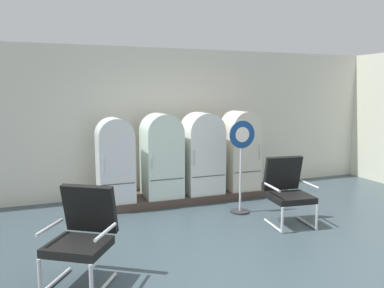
% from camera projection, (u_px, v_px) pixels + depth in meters
% --- Properties ---
extents(ground, '(12.00, 10.00, 0.05)m').
position_uv_depth(ground, '(264.00, 271.00, 4.38)').
color(ground, '#37464E').
extents(back_wall, '(11.76, 0.12, 2.85)m').
position_uv_depth(back_wall, '(169.00, 121.00, 7.57)').
color(back_wall, silver).
rests_on(back_wall, ground).
extents(display_plinth, '(3.72, 0.95, 0.13)m').
position_uv_depth(display_plinth, '(180.00, 196.00, 7.17)').
color(display_plinth, '#47382F').
rests_on(display_plinth, ground).
extents(refrigerator_0, '(0.60, 0.63, 1.44)m').
position_uv_depth(refrigerator_0, '(115.00, 157.00, 6.51)').
color(refrigerator_0, white).
rests_on(refrigerator_0, display_plinth).
extents(refrigerator_1, '(0.65, 0.72, 1.50)m').
position_uv_depth(refrigerator_1, '(161.00, 153.00, 6.84)').
color(refrigerator_1, silver).
rests_on(refrigerator_1, display_plinth).
extents(refrigerator_2, '(0.69, 0.66, 1.50)m').
position_uv_depth(refrigerator_2, '(202.00, 151.00, 7.09)').
color(refrigerator_2, white).
rests_on(refrigerator_2, display_plinth).
extents(refrigerator_3, '(0.60, 0.64, 1.51)m').
position_uv_depth(refrigerator_3, '(241.00, 148.00, 7.35)').
color(refrigerator_3, silver).
rests_on(refrigerator_3, display_plinth).
extents(armchair_left, '(0.86, 0.88, 1.03)m').
position_uv_depth(armchair_left, '(83.00, 232.00, 4.02)').
color(armchair_left, silver).
rests_on(armchair_left, ground).
extents(armchair_right, '(0.71, 0.72, 1.03)m').
position_uv_depth(armchair_right, '(288.00, 188.00, 5.80)').
color(armchair_right, silver).
rests_on(armchair_right, ground).
extents(sign_stand, '(0.45, 0.32, 1.55)m').
position_uv_depth(sign_stand, '(241.00, 168.00, 6.28)').
color(sign_stand, '#2D2D30').
rests_on(sign_stand, ground).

